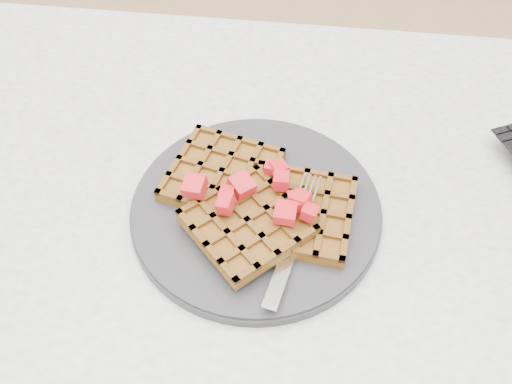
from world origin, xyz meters
TOP-DOWN VIEW (x-y plane):
  - table at (0.00, 0.00)m, footprint 1.20×0.80m
  - plate at (-0.08, 0.01)m, footprint 0.29×0.29m
  - waffles at (-0.08, 0.01)m, footprint 0.23×0.23m
  - strawberry_pile at (-0.08, 0.01)m, footprint 0.15×0.15m
  - fork at (-0.04, -0.03)m, footprint 0.06×0.18m

SIDE VIEW (x-z plane):
  - table at x=0.00m, z-range 0.26..1.01m
  - plate at x=-0.08m, z-range 0.75..0.77m
  - fork at x=-0.04m, z-range 0.77..0.78m
  - waffles at x=-0.08m, z-range 0.76..0.79m
  - strawberry_pile at x=-0.08m, z-range 0.79..0.82m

